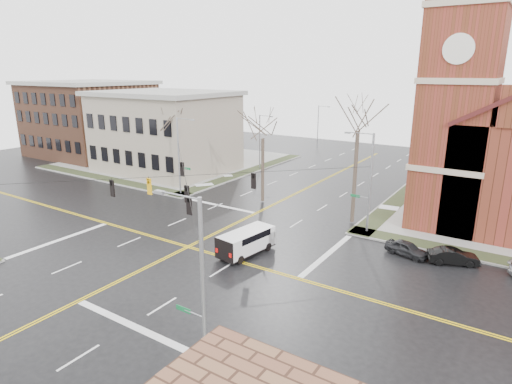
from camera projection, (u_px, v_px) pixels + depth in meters
The scene contains 18 objects.
ground at pixel (188, 247), 36.10m from camera, with size 120.00×120.00×0.00m, color black.
sidewalks at pixel (188, 246), 36.07m from camera, with size 80.00×80.00×0.17m.
road_markings at pixel (188, 247), 36.09m from camera, with size 100.00×100.00×0.01m.
civic_building_a at pixel (165, 133), 62.25m from camera, with size 18.00×14.00×11.00m, color gray.
civic_building_b at pixel (90, 120), 74.24m from camera, with size 18.00×16.00×12.00m, color brown.
signal_pole_ne at pixel (368, 180), 38.03m from camera, with size 2.75×0.22×9.00m.
signal_pole_nw at pixel (180, 154), 49.94m from camera, with size 2.75×0.22×9.00m.
signal_pole_se at pixel (200, 285), 19.52m from camera, with size 2.75×0.22×9.00m.
span_wires at pixel (185, 176), 34.39m from camera, with size 23.02×23.02×0.03m.
traffic_signals at pixel (179, 186), 34.06m from camera, with size 8.21×8.26×1.30m.
streetlight_north_a at pixel (261, 140), 63.00m from camera, with size 2.30×0.20×8.00m.
streetlight_north_b at pixel (319, 125), 79.09m from camera, with size 2.30×0.20×8.00m.
cargo_van at pixel (248, 240), 34.55m from camera, with size 2.70×5.36×1.95m.
parked_car_a at pixel (407, 249), 34.26m from camera, with size 1.40×3.48×1.19m, color black.
parked_car_b at pixel (453, 256), 32.77m from camera, with size 1.30×3.73×1.23m, color black.
tree_nw_far at pixel (169, 125), 52.50m from camera, with size 4.00×4.00×10.87m.
tree_nw_near at pixel (263, 134), 46.20m from camera, with size 4.00×4.00×10.62m.
tree_ne at pixel (358, 125), 39.09m from camera, with size 4.00×4.00×13.23m.
Camera 1 is at (23.10, -24.83, 14.40)m, focal length 30.00 mm.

